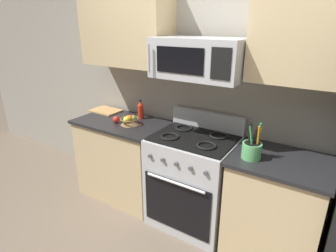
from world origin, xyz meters
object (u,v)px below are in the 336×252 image
object	(u,v)px
utensil_crock	(252,149)
fruit_basket	(130,120)
apple_loose	(116,120)
bottle_hot_sauce	(141,110)
range_oven	(193,180)
microwave	(199,58)
cutting_board	(106,111)

from	to	relation	value
utensil_crock	fruit_basket	xyz separation A→B (m)	(-1.29, 0.07, -0.03)
apple_loose	bottle_hot_sauce	distance (m)	0.29
apple_loose	range_oven	bearing A→B (deg)	4.66
microwave	utensil_crock	bearing A→B (deg)	-13.34
apple_loose	microwave	bearing A→B (deg)	6.36
microwave	cutting_board	world-z (taller)	microwave
utensil_crock	range_oven	bearing A→B (deg)	169.30
cutting_board	bottle_hot_sauce	distance (m)	0.52
utensil_crock	bottle_hot_sauce	size ratio (longest dim) A/B	1.42
fruit_basket	apple_loose	xyz separation A→B (m)	(-0.15, -0.04, -0.01)
fruit_basket	cutting_board	xyz separation A→B (m)	(-0.53, 0.19, -0.04)
utensil_crock	apple_loose	bearing A→B (deg)	178.74
utensil_crock	apple_loose	size ratio (longest dim) A/B	4.13
microwave	bottle_hot_sauce	world-z (taller)	microwave
range_oven	bottle_hot_sauce	bearing A→B (deg)	166.53
utensil_crock	bottle_hot_sauce	bearing A→B (deg)	167.69
microwave	apple_loose	distance (m)	1.13
range_oven	cutting_board	bearing A→B (deg)	172.81
utensil_crock	fruit_basket	distance (m)	1.30
cutting_board	fruit_basket	bearing A→B (deg)	-19.87
range_oven	microwave	xyz separation A→B (m)	(-0.00, 0.03, 1.15)
microwave	fruit_basket	world-z (taller)	microwave
microwave	cutting_board	bearing A→B (deg)	174.00
apple_loose	fruit_basket	bearing A→B (deg)	14.84
range_oven	microwave	size ratio (longest dim) A/B	1.41
utensil_crock	fruit_basket	size ratio (longest dim) A/B	1.53
range_oven	fruit_basket	bearing A→B (deg)	-177.49
range_oven	microwave	world-z (taller)	microwave
apple_loose	bottle_hot_sauce	bearing A→B (deg)	62.71
apple_loose	cutting_board	xyz separation A→B (m)	(-0.38, 0.23, -0.03)
range_oven	microwave	bearing A→B (deg)	90.02
range_oven	utensil_crock	bearing A→B (deg)	-10.70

